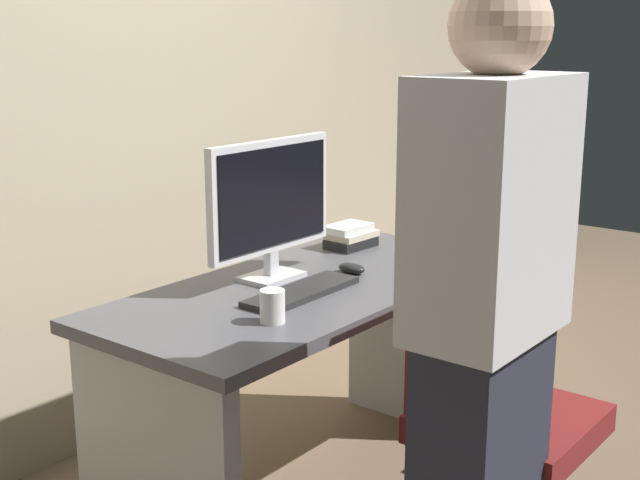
% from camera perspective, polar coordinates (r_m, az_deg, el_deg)
% --- Properties ---
extents(wall_back, '(6.40, 0.10, 3.00)m').
position_cam_1_polar(wall_back, '(3.29, -13.12, 13.01)').
color(wall_back, tan).
rests_on(wall_back, ground).
extents(desk, '(1.46, 0.68, 0.73)m').
position_cam_1_polar(desk, '(2.85, -0.80, -7.12)').
color(desk, '#4C4C51').
rests_on(desk, ground).
extents(office_chair, '(0.52, 0.52, 0.94)m').
position_cam_1_polar(office_chair, '(2.54, 11.15, -12.08)').
color(office_chair, black).
rests_on(office_chair, ground).
extents(person_at_desk, '(0.40, 0.24, 1.64)m').
position_cam_1_polar(person_at_desk, '(2.01, 10.84, -6.34)').
color(person_at_desk, '#262838').
rests_on(person_at_desk, ground).
extents(monitor, '(0.54, 0.14, 0.46)m').
position_cam_1_polar(monitor, '(2.77, -3.26, 2.51)').
color(monitor, silver).
rests_on(monitor, desk).
extents(keyboard, '(0.43, 0.13, 0.02)m').
position_cam_1_polar(keyboard, '(2.66, -1.22, -3.43)').
color(keyboard, '#262626').
rests_on(keyboard, desk).
extents(mouse, '(0.06, 0.10, 0.03)m').
position_cam_1_polar(mouse, '(2.89, 2.10, -1.88)').
color(mouse, black).
rests_on(mouse, desk).
extents(cup_near_keyboard, '(0.07, 0.07, 0.09)m').
position_cam_1_polar(cup_near_keyboard, '(2.41, -3.16, -4.39)').
color(cup_near_keyboard, white).
rests_on(cup_near_keyboard, desk).
extents(book_stack, '(0.20, 0.14, 0.09)m').
position_cam_1_polar(book_stack, '(3.23, 2.00, 0.26)').
color(book_stack, black).
rests_on(book_stack, desk).
extents(cell_phone, '(0.10, 0.16, 0.01)m').
position_cam_1_polar(cell_phone, '(3.10, 6.62, -1.14)').
color(cell_phone, black).
rests_on(cell_phone, desk).
extents(handbag, '(0.34, 0.14, 0.38)m').
position_cam_1_polar(handbag, '(3.23, 12.23, -12.00)').
color(handbag, brown).
rests_on(handbag, ground).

